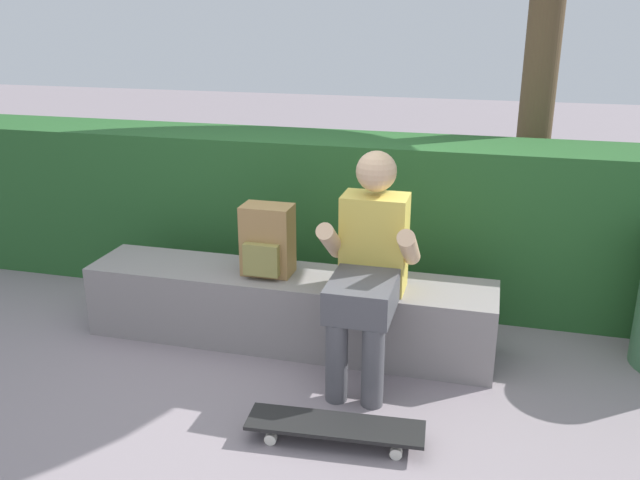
% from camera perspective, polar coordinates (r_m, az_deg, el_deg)
% --- Properties ---
extents(ground_plane, '(24.00, 24.00, 0.00)m').
position_cam_1_polar(ground_plane, '(3.62, -4.90, -11.73)').
color(ground_plane, gray).
extents(bench_main, '(2.34, 0.45, 0.42)m').
position_cam_1_polar(bench_main, '(3.89, -2.78, -5.83)').
color(bench_main, gray).
rests_on(bench_main, ground).
extents(person_skater, '(0.49, 0.62, 1.17)m').
position_cam_1_polar(person_skater, '(3.42, 4.19, -1.89)').
color(person_skater, gold).
rests_on(person_skater, ground).
extents(skateboard_near_person, '(0.81, 0.26, 0.09)m').
position_cam_1_polar(skateboard_near_person, '(3.12, 1.30, -15.58)').
color(skateboard_near_person, black).
rests_on(skateboard_near_person, ground).
extents(backpack_on_bench, '(0.28, 0.23, 0.40)m').
position_cam_1_polar(backpack_on_bench, '(3.76, -4.51, -0.11)').
color(backpack_on_bench, '#A37A47').
rests_on(backpack_on_bench, bench_main).
extents(hedge_row, '(5.09, 0.60, 1.06)m').
position_cam_1_polar(hedge_row, '(4.59, -2.06, 2.38)').
color(hedge_row, '#245526').
rests_on(hedge_row, ground).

